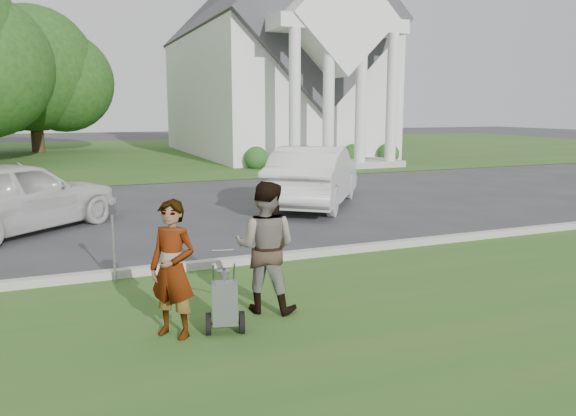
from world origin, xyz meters
TOP-DOWN VIEW (x-y plane):
  - ground at (0.00, 0.00)m, footprint 120.00×120.00m
  - grass_strip at (0.00, -3.00)m, footprint 80.00×7.00m
  - church_lawn at (0.00, 27.00)m, footprint 80.00×30.00m
  - curb at (0.00, 0.55)m, footprint 80.00×0.18m
  - church at (9.00, 23.11)m, footprint 9.19×19.00m
  - tree_back at (-4.01, 29.99)m, footprint 9.61×7.60m
  - striping_cart at (-1.07, -2.27)m, footprint 0.60×0.99m
  - person_left at (-1.65, -2.13)m, footprint 0.70×0.70m
  - person_right at (-0.35, -1.73)m, footprint 1.07×1.02m
  - parking_meter_near at (-2.11, 0.29)m, footprint 0.09×0.08m
  - car_b at (-3.78, 4.84)m, footprint 4.85×4.63m
  - car_d at (3.77, 5.64)m, footprint 4.42×5.16m

SIDE VIEW (x-z plane):
  - ground at x=0.00m, z-range 0.00..0.00m
  - grass_strip at x=0.00m, z-range 0.00..0.01m
  - church_lawn at x=0.00m, z-range 0.00..0.01m
  - curb at x=0.00m, z-range 0.00..0.15m
  - striping_cart at x=-1.07m, z-range -0.06..0.80m
  - parking_meter_near at x=-2.11m, z-range 0.17..1.44m
  - car_b at x=-3.78m, z-range 0.00..1.63m
  - person_left at x=-1.65m, z-range 0.00..1.64m
  - car_d at x=3.77m, z-range 0.00..1.67m
  - person_right at x=-0.35m, z-range 0.00..1.75m
  - tree_back at x=-4.01m, z-range 0.28..9.17m
  - church at x=9.00m, z-range -6.11..17.99m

